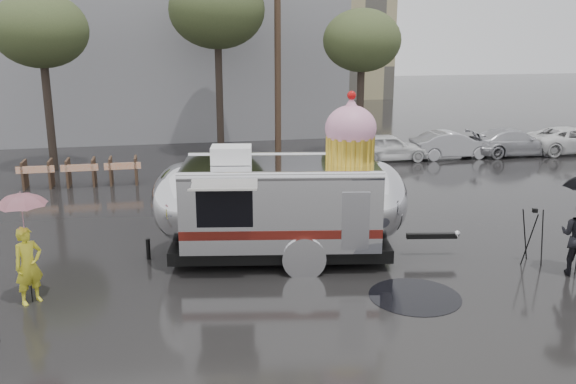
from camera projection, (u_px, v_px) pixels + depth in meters
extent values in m
plane|color=black|center=(281.00, 279.00, 13.95)|extent=(120.00, 120.00, 0.00)
cylinder|color=black|center=(415.00, 296.00, 13.06)|extent=(1.97, 1.97, 0.01)
cylinder|color=black|center=(283.00, 219.00, 18.40)|extent=(1.33, 1.33, 0.01)
cube|color=slate|center=(132.00, 12.00, 34.26)|extent=(22.00, 12.00, 13.00)
cylinder|color=#473323|center=(278.00, 54.00, 26.53)|extent=(0.28, 0.28, 9.00)
cylinder|color=#382D26|center=(47.00, 98.00, 24.19)|extent=(0.32, 0.32, 5.85)
ellipsoid|color=#333F20|center=(41.00, 30.00, 23.52)|extent=(3.64, 3.64, 2.86)
cylinder|color=#382D26|center=(219.00, 80.00, 27.29)|extent=(0.32, 0.32, 6.75)
ellipsoid|color=#333F20|center=(217.00, 10.00, 26.52)|extent=(4.20, 4.20, 3.30)
cylinder|color=#382D26|center=(360.00, 97.00, 26.70)|extent=(0.32, 0.32, 5.40)
ellipsoid|color=#333F20|center=(362.00, 40.00, 26.09)|extent=(3.36, 3.36, 2.64)
cube|color=#473323|center=(25.00, 175.00, 21.88)|extent=(0.08, 0.80, 1.00)
cube|color=#473323|center=(51.00, 174.00, 22.05)|extent=(0.08, 0.80, 1.00)
cube|color=#E5590C|center=(35.00, 170.00, 21.54)|extent=(1.30, 0.04, 0.25)
cube|color=#473323|center=(68.00, 173.00, 22.16)|extent=(0.08, 0.80, 1.00)
cube|color=#473323|center=(94.00, 172.00, 22.33)|extent=(0.08, 0.80, 1.00)
cube|color=#E5590C|center=(79.00, 168.00, 21.82)|extent=(1.30, 0.04, 0.25)
cube|color=#473323|center=(111.00, 171.00, 22.45)|extent=(0.08, 0.80, 1.00)
cube|color=#473323|center=(136.00, 170.00, 22.62)|extent=(0.08, 0.80, 1.00)
cube|color=#E5590C|center=(122.00, 166.00, 22.11)|extent=(1.30, 0.04, 0.25)
imported|color=silver|center=(388.00, 145.00, 26.46)|extent=(4.00, 1.80, 1.40)
imported|color=#B2B2B7|center=(452.00, 142.00, 27.03)|extent=(4.00, 1.80, 1.40)
imported|color=#B2B2B7|center=(514.00, 140.00, 27.59)|extent=(4.20, 1.80, 1.44)
imported|color=silver|center=(573.00, 137.00, 28.15)|extent=(4.40, 1.90, 1.50)
cube|color=silver|center=(280.00, 201.00, 14.92)|extent=(4.99, 3.16, 1.91)
ellipsoid|color=silver|center=(374.00, 200.00, 14.99)|extent=(1.96, 2.66, 1.91)
ellipsoid|color=silver|center=(185.00, 202.00, 14.84)|extent=(1.96, 2.66, 1.91)
cube|color=black|center=(280.00, 244.00, 15.20)|extent=(5.57, 2.95, 0.32)
cylinder|color=black|center=(304.00, 259.00, 14.17)|extent=(0.77, 0.35, 0.74)
cylinder|color=black|center=(299.00, 229.00, 16.27)|extent=(0.77, 0.35, 0.74)
cylinder|color=silver|center=(304.00, 259.00, 14.01)|extent=(1.02, 0.27, 1.02)
cube|color=black|center=(432.00, 236.00, 15.29)|extent=(1.27, 0.33, 0.13)
sphere|color=silver|center=(457.00, 234.00, 15.29)|extent=(0.19, 0.19, 0.17)
cylinder|color=black|center=(148.00, 249.00, 15.13)|extent=(0.12, 0.12, 0.53)
cube|color=#51130E|center=(281.00, 235.00, 13.87)|extent=(4.60, 0.79, 0.21)
cube|color=#51130E|center=(279.00, 206.00, 16.21)|extent=(4.60, 0.79, 0.21)
cube|color=black|center=(225.00, 209.00, 13.65)|extent=(1.26, 0.24, 0.85)
cube|color=#9F9B94|center=(223.00, 189.00, 13.27)|extent=(1.55, 0.76, 0.15)
cube|color=silver|center=(356.00, 221.00, 13.83)|extent=(0.63, 0.13, 1.38)
cube|color=white|center=(231.00, 154.00, 14.58)|extent=(1.05, 0.83, 0.40)
cylinder|color=yellow|center=(350.00, 149.00, 14.65)|extent=(1.27, 1.27, 0.64)
ellipsoid|color=#E19AB7|center=(351.00, 128.00, 14.51)|extent=(1.41, 1.41, 1.10)
cone|color=#E19AB7|center=(351.00, 105.00, 14.37)|extent=(0.61, 0.61, 0.42)
sphere|color=red|center=(352.00, 95.00, 14.31)|extent=(0.24, 0.24, 0.21)
imported|color=yellow|center=(29.00, 266.00, 12.57)|extent=(0.71, 0.68, 1.65)
imported|color=#CC8493|center=(22.00, 212.00, 12.28)|extent=(1.26, 1.26, 0.86)
cylinder|color=black|center=(29.00, 266.00, 12.57)|extent=(0.02, 0.02, 1.65)
cylinder|color=black|center=(542.00, 238.00, 14.75)|extent=(0.11, 0.30, 1.34)
cylinder|color=black|center=(525.00, 234.00, 14.98)|extent=(0.31, 0.09, 1.34)
cylinder|color=black|center=(529.00, 240.00, 14.59)|extent=(0.22, 0.24, 1.34)
cube|color=black|center=(535.00, 210.00, 14.60)|extent=(0.14, 0.12, 0.09)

